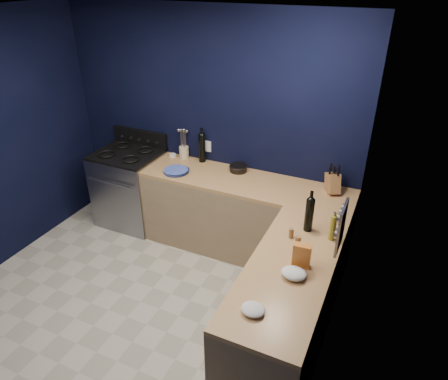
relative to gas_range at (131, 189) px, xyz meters
The scene contains 27 objects.
floor 1.76m from the gas_range, 56.78° to the right, with size 3.50×3.50×0.02m, color #B7B2A1.
ceiling 2.74m from the gas_range, 56.78° to the right, with size 3.50×3.50×0.02m, color silver.
wall_back 1.30m from the gas_range, 20.08° to the left, with size 3.50×0.02×2.60m, color black.
wall_right 3.16m from the gas_range, 27.83° to the right, with size 0.02×3.50×2.60m, color black.
cab_back 1.53m from the gas_range, ahead, with size 2.30×0.63×0.86m, color #957A58.
top_back 1.59m from the gas_range, ahead, with size 2.30×0.63×0.04m, color brown.
cab_right 2.62m from the gas_range, 25.64° to the right, with size 0.63×1.67×0.86m, color #957A58.
top_right 2.66m from the gas_range, 25.64° to the right, with size 0.63×1.67×0.04m, color brown.
gas_range is the anchor object (origin of this frame).
oven_door 0.32m from the gas_range, 90.00° to the right, with size 0.59×0.02×0.42m, color black.
cooktop 0.48m from the gas_range, ahead, with size 0.76×0.66×0.03m, color black.
backguard 0.65m from the gas_range, 90.00° to the left, with size 0.76×0.06×0.20m, color black.
spice_panel 2.89m from the gas_range, 18.08° to the right, with size 0.02×0.28×0.38m, color gray.
wall_outlet 1.16m from the gas_range, 18.88° to the left, with size 0.09×0.02×0.13m, color white.
plate_stack 0.89m from the gas_range, ahead, with size 0.27×0.27×0.03m, color #2F46A4.
ramekin 0.71m from the gas_range, 26.33° to the left, with size 0.08×0.08×0.03m, color white.
utensil_crock 0.86m from the gas_range, 22.91° to the left, with size 0.11×0.11×0.14m, color #F1F0BE.
wine_bottle_back 1.10m from the gas_range, 17.00° to the left, with size 0.08×0.08×0.33m, color black.
lemon_basket 1.46m from the gas_range, ahead, with size 0.19×0.19×0.07m, color black.
knife_block 2.48m from the gas_range, ahead, with size 0.11×0.18×0.20m, color brown.
wine_bottle_right 2.51m from the gas_range, 14.26° to the right, with size 0.07×0.07×0.30m, color black.
oil_bottle 2.71m from the gas_range, 14.20° to the right, with size 0.05×0.05×0.23m, color olive.
spice_jar_near 2.44m from the gas_range, 18.72° to the right, with size 0.04×0.04×0.09m, color olive.
spice_jar_far 2.54m from the gas_range, 20.04° to the right, with size 0.05×0.05×0.09m, color olive.
crouton_bag 2.73m from the gas_range, 24.25° to the right, with size 0.13×0.06×0.20m, color #BE401C.
towel_front 2.76m from the gas_range, 27.13° to the right, with size 0.19×0.16×0.07m, color white.
towel_end 2.87m from the gas_range, 36.61° to the right, with size 0.16×0.15×0.05m, color white.
Camera 1 is at (1.99, -2.12, 2.91)m, focal length 32.43 mm.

